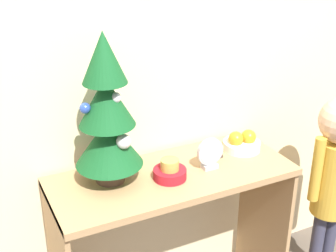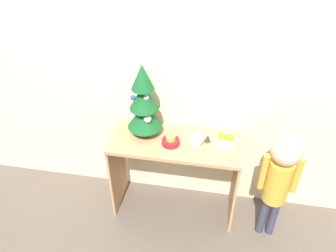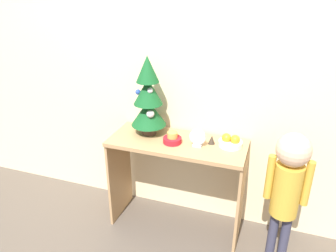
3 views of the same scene
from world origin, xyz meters
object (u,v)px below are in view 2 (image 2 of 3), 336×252
at_px(fruit_bowl, 225,139).
at_px(singing_bowl, 171,141).
at_px(figurine, 208,138).
at_px(child_figure, 280,175).
at_px(mini_tree, 144,103).
at_px(desk_clock, 195,140).

relative_size(fruit_bowl, singing_bowl, 1.25).
bearing_deg(fruit_bowl, figurine, -175.82).
xyz_separation_m(singing_bowl, child_figure, (0.83, -0.10, -0.13)).
height_order(mini_tree, desk_clock, mini_tree).
distance_m(singing_bowl, desk_clock, 0.19).
bearing_deg(desk_clock, fruit_bowl, 21.69).
bearing_deg(singing_bowl, child_figure, -6.59).
bearing_deg(desk_clock, mini_tree, 167.61).
distance_m(figurine, child_figure, 0.59).
xyz_separation_m(singing_bowl, desk_clock, (0.19, 0.00, 0.04)).
distance_m(mini_tree, singing_bowl, 0.35).
bearing_deg(mini_tree, desk_clock, -12.39).
height_order(figurine, child_figure, child_figure).
bearing_deg(child_figure, mini_tree, 169.95).
height_order(singing_bowl, figurine, singing_bowl).
bearing_deg(figurine, mini_tree, 178.68).
bearing_deg(mini_tree, singing_bowl, -22.14).
distance_m(fruit_bowl, desk_clock, 0.24).
xyz_separation_m(desk_clock, figurine, (0.09, 0.08, -0.04)).
xyz_separation_m(fruit_bowl, singing_bowl, (-0.41, -0.09, -0.00)).
height_order(fruit_bowl, figurine, fruit_bowl).
height_order(fruit_bowl, singing_bowl, fruit_bowl).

